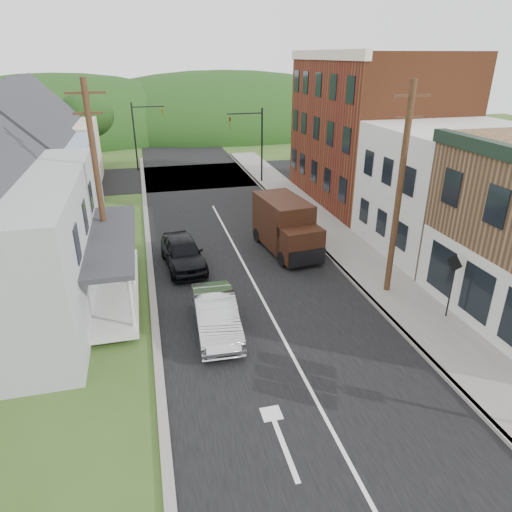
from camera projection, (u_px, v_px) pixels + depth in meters
ground at (292, 356)px, 16.23m from camera, size 120.00×120.00×0.00m
road at (236, 249)px, 25.10m from camera, size 9.00×90.00×0.02m
cross_road at (197, 176)px, 40.19m from camera, size 60.00×9.00×0.02m
sidewalk_right at (350, 252)px, 24.60m from camera, size 2.80×55.00×0.15m
curb_right at (327, 254)px, 24.30m from camera, size 0.20×55.00×0.15m
curb_left at (151, 273)px, 22.28m from camera, size 0.30×55.00×0.12m
storefront_white at (454, 190)px, 24.06m from camera, size 8.00×7.00×6.50m
storefront_red at (373, 130)px, 31.78m from camera, size 8.00×12.00×10.00m
house_blue at (32, 166)px, 27.39m from camera, size 7.14×8.16×7.28m
house_cream at (48, 141)px, 35.27m from camera, size 7.14×8.16×7.28m
utility_pole_right at (399, 192)px, 18.68m from camera, size 1.60×0.26×9.00m
utility_pole_left at (98, 183)px, 20.01m from camera, size 1.60×0.26×9.00m
traffic_signal_right at (253, 137)px, 36.51m from camera, size 2.87×0.20×6.00m
traffic_signal_left at (142, 128)px, 40.82m from camera, size 2.87×0.20×6.00m
tree_left_d at (86, 115)px, 40.66m from camera, size 4.80×4.80×6.94m
forested_ridge at (172, 130)px, 65.03m from camera, size 90.00×30.00×16.00m
silver_sedan at (216, 315)px, 17.35m from camera, size 1.70×4.49×1.46m
dark_sedan at (183, 253)px, 22.73m from camera, size 2.23×4.66×1.54m
delivery_van at (286, 226)px, 24.29m from camera, size 2.61×5.27×2.84m
warning_sign at (453, 277)px, 17.71m from camera, size 0.19×0.74×2.74m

